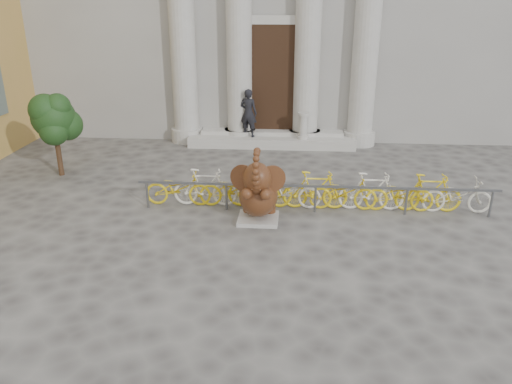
# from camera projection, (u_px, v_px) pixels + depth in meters

# --- Properties ---
(ground) EXTENTS (80.00, 80.00, 0.00)m
(ground) POSITION_uv_depth(u_px,v_px,m) (251.00, 281.00, 9.56)
(ground) COLOR #474442
(ground) RESTS_ON ground
(entrance_steps) EXTENTS (6.00, 1.20, 0.36)m
(entrance_steps) POSITION_uv_depth(u_px,v_px,m) (272.00, 141.00, 18.23)
(entrance_steps) COLOR #A8A59E
(entrance_steps) RESTS_ON ground
(elephant_statue) EXTENTS (1.30, 1.43, 1.94)m
(elephant_statue) POSITION_uv_depth(u_px,v_px,m) (258.00, 194.00, 11.86)
(elephant_statue) COLOR #A8A59E
(elephant_statue) RESTS_ON ground
(bike_rack) EXTENTS (8.98, 0.53, 1.00)m
(bike_rack) POSITION_uv_depth(u_px,v_px,m) (315.00, 190.00, 12.68)
(bike_rack) COLOR slate
(bike_rack) RESTS_ON ground
(tree) EXTENTS (1.45, 1.32, 2.51)m
(tree) POSITION_uv_depth(u_px,v_px,m) (54.00, 119.00, 14.62)
(tree) COLOR #332114
(tree) RESTS_ON ground
(pedestrian) EXTENTS (0.71, 0.57, 1.71)m
(pedestrian) POSITION_uv_depth(u_px,v_px,m) (248.00, 113.00, 17.81)
(pedestrian) COLOR black
(pedestrian) RESTS_ON entrance_steps
(balustrade_post) EXTENTS (0.39, 0.39, 0.94)m
(balustrade_post) POSITION_uv_depth(u_px,v_px,m) (303.00, 127.00, 17.65)
(balustrade_post) COLOR #A8A59E
(balustrade_post) RESTS_ON entrance_steps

